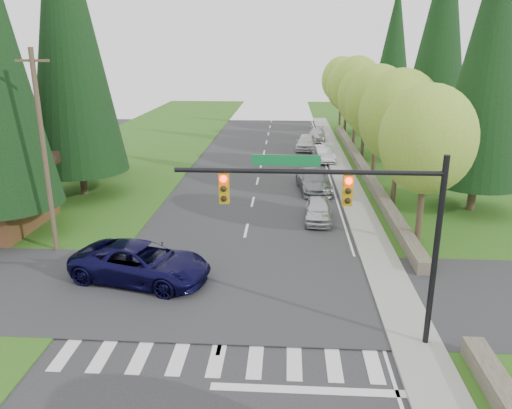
# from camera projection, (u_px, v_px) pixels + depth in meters

# --- Properties ---
(grass_east) EXTENTS (14.00, 110.00, 0.06)m
(grass_east) POSITION_uv_depth(u_px,v_px,m) (454.00, 210.00, 31.92)
(grass_east) COLOR #355516
(grass_east) RESTS_ON ground
(grass_west) EXTENTS (14.00, 110.00, 0.06)m
(grass_west) POSITION_uv_depth(u_px,v_px,m) (59.00, 202.00, 33.46)
(grass_west) COLOR #355516
(grass_west) RESTS_ON ground
(cross_street) EXTENTS (120.00, 8.00, 0.10)m
(cross_street) POSITION_uv_depth(u_px,v_px,m) (232.00, 292.00, 21.28)
(cross_street) COLOR #28282B
(cross_street) RESTS_ON ground
(sidewalk_east) EXTENTS (1.80, 80.00, 0.13)m
(sidewalk_east) POSITION_uv_depth(u_px,v_px,m) (354.00, 198.00, 34.18)
(sidewalk_east) COLOR gray
(sidewalk_east) RESTS_ON ground
(curb_east) EXTENTS (0.20, 80.00, 0.13)m
(curb_east) POSITION_uv_depth(u_px,v_px,m) (342.00, 198.00, 34.23)
(curb_east) COLOR gray
(curb_east) RESTS_ON ground
(stone_wall_north) EXTENTS (0.70, 40.00, 0.70)m
(stone_wall_north) POSITION_uv_depth(u_px,v_px,m) (363.00, 168.00, 41.60)
(stone_wall_north) COLOR #4C4438
(stone_wall_north) RESTS_ON ground
(traffic_signal) EXTENTS (8.70, 0.37, 6.80)m
(traffic_signal) POSITION_uv_depth(u_px,v_px,m) (352.00, 209.00, 16.19)
(traffic_signal) COLOR black
(traffic_signal) RESTS_ON ground
(utility_pole) EXTENTS (1.60, 0.24, 10.00)m
(utility_pole) POSITION_uv_depth(u_px,v_px,m) (44.00, 152.00, 24.09)
(utility_pole) COLOR #473828
(utility_pole) RESTS_ON ground
(decid_tree_0) EXTENTS (4.80, 4.80, 8.37)m
(decid_tree_0) POSITION_uv_depth(u_px,v_px,m) (428.00, 140.00, 24.76)
(decid_tree_0) COLOR #38281C
(decid_tree_0) RESTS_ON ground
(decid_tree_1) EXTENTS (5.20, 5.20, 8.80)m
(decid_tree_1) POSITION_uv_depth(u_px,v_px,m) (400.00, 117.00, 31.35)
(decid_tree_1) COLOR #38281C
(decid_tree_1) RESTS_ON ground
(decid_tree_2) EXTENTS (5.00, 5.00, 8.82)m
(decid_tree_2) POSITION_uv_depth(u_px,v_px,m) (378.00, 103.00, 37.98)
(decid_tree_2) COLOR #38281C
(decid_tree_2) RESTS_ON ground
(decid_tree_3) EXTENTS (5.00, 5.00, 8.55)m
(decid_tree_3) POSITION_uv_depth(u_px,v_px,m) (365.00, 97.00, 44.71)
(decid_tree_3) COLOR #38281C
(decid_tree_3) RESTS_ON ground
(decid_tree_4) EXTENTS (5.40, 5.40, 9.18)m
(decid_tree_4) POSITION_uv_depth(u_px,v_px,m) (357.00, 87.00, 51.24)
(decid_tree_4) COLOR #38281C
(decid_tree_4) RESTS_ON ground
(decid_tree_5) EXTENTS (4.80, 4.80, 8.30)m
(decid_tree_5) POSITION_uv_depth(u_px,v_px,m) (347.00, 87.00, 58.08)
(decid_tree_5) COLOR #38281C
(decid_tree_5) RESTS_ON ground
(decid_tree_6) EXTENTS (5.20, 5.20, 8.86)m
(decid_tree_6) POSITION_uv_depth(u_px,v_px,m) (342.00, 80.00, 64.63)
(decid_tree_6) COLOR #38281C
(decid_tree_6) RESTS_ON ground
(conifer_w_c) EXTENTS (6.46, 6.46, 20.80)m
(conifer_w_c) POSITION_uv_depth(u_px,v_px,m) (67.00, 25.00, 31.89)
(conifer_w_c) COLOR #38281C
(conifer_w_c) RESTS_ON ground
(conifer_w_e) EXTENTS (5.78, 5.78, 18.80)m
(conifer_w_e) POSITION_uv_depth(u_px,v_px,m) (76.00, 43.00, 38.02)
(conifer_w_e) COLOR #38281C
(conifer_w_e) RESTS_ON ground
(conifer_e_a) EXTENTS (5.44, 5.44, 17.80)m
(conifer_e_a) POSITION_uv_depth(u_px,v_px,m) (492.00, 50.00, 28.91)
(conifer_e_a) COLOR #38281C
(conifer_e_a) RESTS_ON ground
(conifer_e_b) EXTENTS (6.12, 6.12, 19.80)m
(conifer_e_b) POSITION_uv_depth(u_px,v_px,m) (441.00, 37.00, 41.87)
(conifer_e_b) COLOR #38281C
(conifer_e_b) RESTS_ON ground
(conifer_e_c) EXTENTS (5.10, 5.10, 16.80)m
(conifer_e_c) POSITION_uv_depth(u_px,v_px,m) (394.00, 53.00, 55.70)
(conifer_e_c) COLOR #38281C
(conifer_e_c) RESTS_ON ground
(suv_navy) EXTENTS (6.71, 4.25, 1.72)m
(suv_navy) POSITION_uv_depth(u_px,v_px,m) (141.00, 263.00, 22.09)
(suv_navy) COLOR black
(suv_navy) RESTS_ON ground
(parked_car_a) EXTENTS (1.81, 4.05, 1.35)m
(parked_car_a) POSITION_uv_depth(u_px,v_px,m) (319.00, 210.00, 29.83)
(parked_car_a) COLOR silver
(parked_car_a) RESTS_ON ground
(parked_car_b) EXTENTS (2.71, 5.43, 1.51)m
(parked_car_b) POSITION_uv_depth(u_px,v_px,m) (313.00, 181.00, 36.04)
(parked_car_b) COLOR gray
(parked_car_b) RESTS_ON ground
(parked_car_c) EXTENTS (2.01, 4.42, 1.41)m
(parked_car_c) POSITION_uv_depth(u_px,v_px,m) (324.00, 154.00, 45.30)
(parked_car_c) COLOR silver
(parked_car_c) RESTS_ON ground
(parked_car_d) EXTENTS (2.39, 4.73, 1.55)m
(parked_car_d) POSITION_uv_depth(u_px,v_px,m) (306.00, 142.00, 50.51)
(parked_car_d) COLOR silver
(parked_car_d) RESTS_ON ground
(parked_car_e) EXTENTS (2.05, 4.55, 1.30)m
(parked_car_e) POSITION_uv_depth(u_px,v_px,m) (317.00, 135.00, 55.48)
(parked_car_e) COLOR #B8B7BD
(parked_car_e) RESTS_ON ground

